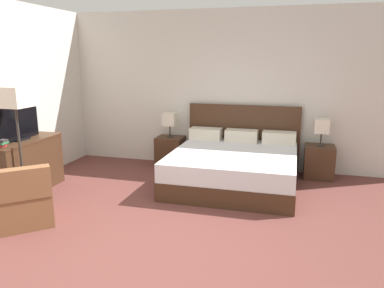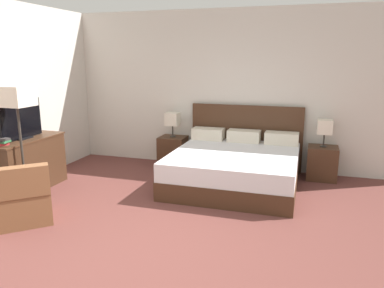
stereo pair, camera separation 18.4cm
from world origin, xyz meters
name	(u,v)px [view 2 (the right image)]	position (x,y,z in m)	size (l,w,h in m)	color
ground_plane	(142,254)	(0.00, 0.00, 0.00)	(10.29, 10.29, 0.00)	brown
wall_back	(221,90)	(0.00, 3.46, 1.41)	(6.74, 0.06, 2.82)	beige
wall_left	(10,96)	(-2.80, 1.42, 1.41)	(0.06, 5.23, 2.82)	beige
bed	(235,166)	(0.49, 2.44, 0.30)	(1.98, 2.01, 1.16)	#422819
nightstand_left	(173,151)	(-0.83, 3.15, 0.28)	(0.48, 0.43, 0.55)	#422819
nightstand_right	(322,163)	(1.81, 3.15, 0.28)	(0.48, 0.43, 0.55)	#422819
table_lamp_left	(173,119)	(-0.83, 3.16, 0.88)	(0.23, 0.23, 0.45)	#332D28
table_lamp_right	(325,127)	(1.81, 3.16, 0.88)	(0.23, 0.23, 0.45)	#332D28
dresser	(27,164)	(-2.49, 1.26, 0.41)	(0.53, 1.25, 0.80)	#422819
tv	(21,120)	(-2.48, 1.24, 1.08)	(0.18, 0.81, 0.58)	black
book_red_cover	(0,144)	(-2.48, 0.80, 0.82)	(0.18, 0.15, 0.04)	#B7282D
armchair_by_window	(20,200)	(-1.76, 0.29, 0.28)	(0.97, 0.97, 0.76)	brown
floor_lamp	(17,103)	(-2.14, 0.82, 1.39)	(0.37, 0.37, 1.62)	#332D28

